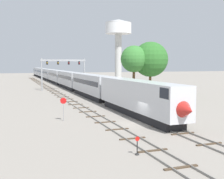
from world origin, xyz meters
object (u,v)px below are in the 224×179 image
at_px(water_tower, 118,32).
at_px(stop_sign, 63,106).
at_px(signal_gantry, 63,67).
at_px(passenger_train, 56,76).
at_px(trackside_tree_left, 134,59).
at_px(trackside_tree_mid, 150,59).
at_px(switch_stand, 137,148).

height_order(water_tower, stop_sign, water_tower).
relative_size(signal_gantry, water_tower, 0.50).
relative_size(passenger_train, stop_sign, 55.92).
height_order(trackside_tree_left, trackside_tree_mid, trackside_tree_mid).
bearing_deg(trackside_tree_mid, signal_gantry, 126.91).
bearing_deg(switch_stand, signal_gantry, 85.15).
xyz_separation_m(signal_gantry, stop_sign, (-7.75, -42.02, -4.38)).
xyz_separation_m(passenger_train, signal_gantry, (-2.25, -27.70, 3.64)).
distance_m(signal_gantry, switch_stand, 57.70).
height_order(stop_sign, trackside_tree_left, trackside_tree_left).
relative_size(signal_gantry, switch_stand, 8.29).
relative_size(passenger_train, signal_gantry, 13.31).
xyz_separation_m(signal_gantry, trackside_tree_mid, (15.39, -20.49, 1.75)).
bearing_deg(trackside_tree_mid, switch_stand, -118.87).
bearing_deg(water_tower, signal_gantry, -133.45).
bearing_deg(passenger_train, trackside_tree_left, -79.34).
xyz_separation_m(water_tower, stop_sign, (-34.51, -70.27, -17.38)).
bearing_deg(stop_sign, signal_gantry, 79.55).
bearing_deg(trackside_tree_left, stop_sign, -131.80).
height_order(stop_sign, trackside_tree_mid, trackside_tree_mid).
relative_size(water_tower, trackside_tree_mid, 2.04).
xyz_separation_m(passenger_train, trackside_tree_left, (9.10, -48.36, 5.41)).
height_order(signal_gantry, stop_sign, signal_gantry).
height_order(switch_stand, stop_sign, stop_sign).
height_order(signal_gantry, switch_stand, signal_gantry).
bearing_deg(passenger_train, switch_stand, -94.78).
xyz_separation_m(passenger_train, water_tower, (24.51, 0.55, 16.64)).
bearing_deg(switch_stand, trackside_tree_left, 66.09).
bearing_deg(stop_sign, water_tower, 63.84).
bearing_deg(switch_stand, stop_sign, 100.81).
height_order(water_tower, trackside_tree_mid, water_tower).
bearing_deg(water_tower, switch_stand, -110.30).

